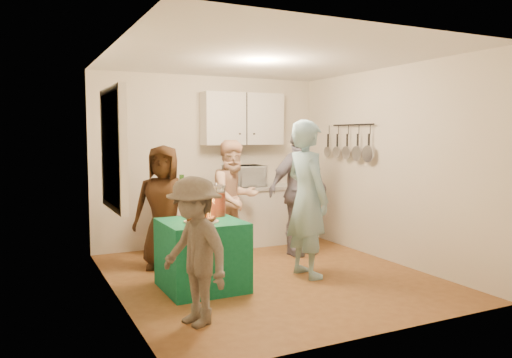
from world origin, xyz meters
name	(u,v)px	position (x,y,z in m)	size (l,w,h in m)	color
floor	(269,276)	(0.00, 0.00, 0.00)	(4.00, 4.00, 0.00)	brown
ceiling	(269,58)	(0.00, 0.00, 2.60)	(4.00, 4.00, 0.00)	white
back_wall	(209,161)	(0.00, 2.00, 1.30)	(3.60, 3.60, 0.00)	silver
left_wall	(114,174)	(-1.80, 0.00, 1.30)	(4.00, 4.00, 0.00)	silver
right_wall	(387,165)	(1.80, 0.00, 1.30)	(4.00, 4.00, 0.00)	silver
window_night	(111,149)	(-1.77, 0.30, 1.55)	(0.04, 1.00, 1.20)	black
counter	(229,218)	(0.20, 1.70, 0.43)	(2.20, 0.58, 0.86)	white
countertop	(229,189)	(0.20, 1.70, 0.89)	(2.24, 0.62, 0.05)	beige
upper_cabinet	(243,119)	(0.50, 1.85, 1.95)	(1.30, 0.30, 0.80)	white
pot_rack	(351,142)	(1.72, 0.70, 1.60)	(0.12, 1.00, 0.60)	black
microwave	(244,176)	(0.46, 1.70, 1.07)	(0.59, 0.40, 0.33)	white
party_table	(202,255)	(-0.90, -0.12, 0.38)	(0.85, 0.85, 0.76)	#0F6541
donut_cake	(201,214)	(-0.92, -0.20, 0.85)	(0.38, 0.38, 0.18)	#381C0C
punch_jar	(216,202)	(-0.63, 0.11, 0.93)	(0.22, 0.22, 0.34)	#AF290E
man_birthday	(307,199)	(0.42, -0.19, 0.94)	(0.69, 0.45, 1.88)	#92C0D4
woman_back_left	(164,207)	(-1.03, 0.93, 0.79)	(0.77, 0.50, 1.57)	#543218
woman_back_center	(234,198)	(0.03, 1.10, 0.82)	(0.79, 0.62, 1.63)	#E99A7A
woman_back_right	(299,191)	(0.90, 0.81, 0.90)	(1.06, 0.44, 1.81)	black
child_near_left	(195,251)	(-1.31, -1.09, 0.67)	(0.86, 0.50, 1.34)	#514941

